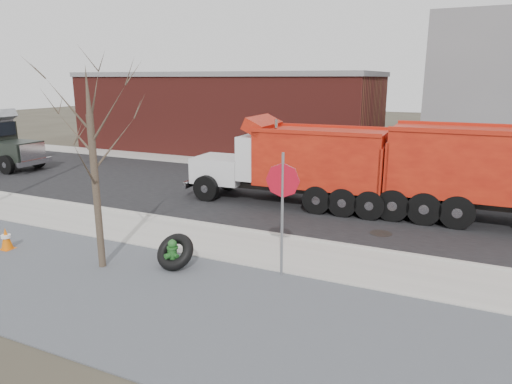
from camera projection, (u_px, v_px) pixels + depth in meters
The scene contains 14 objects.
ground at pixel (254, 253), 13.04m from camera, with size 120.00×120.00×0.00m, color #383328.
gravel_verge at pixel (186, 306), 9.96m from camera, with size 60.00×5.00×0.03m, color slate.
sidewalk at pixel (258, 249), 13.25m from camera, with size 60.00×2.50×0.06m, color #9E9B93.
curb at pixel (275, 235), 14.39m from camera, with size 60.00×0.15×0.11m, color #9E9B93.
road at pixel (320, 201), 18.58m from camera, with size 60.00×9.40×0.02m, color black.
far_sidewalk at pixel (353, 174), 23.58m from camera, with size 60.00×2.00×0.06m, color #9E9B93.
building_brick at pixel (228, 111), 31.44m from camera, with size 20.20×8.20×5.30m.
bare_tree at pixel (92, 143), 11.26m from camera, with size 3.20×3.20×5.20m.
fire_hydrant at pixel (173, 255), 11.87m from camera, with size 0.46×0.45×0.81m.
truck_tire at pixel (175, 252), 11.89m from camera, with size 1.05×0.92×0.96m.
stop_sign at pixel (283, 195), 11.03m from camera, with size 0.85×0.11×3.15m.
traffic_cone_far at pixel (6, 239), 13.19m from camera, with size 0.35×0.35×0.67m.
dump_truck_red_a at pixel (507, 172), 15.09m from camera, with size 9.05×2.62×3.64m.
dump_truck_red_b at pixel (295, 161), 17.73m from camera, with size 8.00×2.57×3.37m.
Camera 1 is at (5.21, -11.06, 4.85)m, focal length 32.00 mm.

